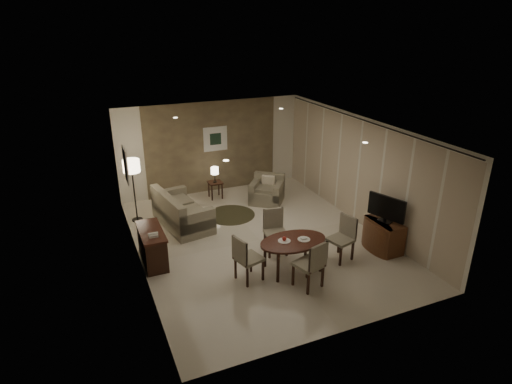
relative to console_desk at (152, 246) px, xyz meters
name	(u,v)px	position (x,y,z in m)	size (l,w,h in m)	color
room_shell	(253,181)	(2.49, 0.40, 0.98)	(5.50, 7.00, 2.70)	beige
taupe_accent	(212,147)	(2.49, 3.48, 0.98)	(3.96, 0.03, 2.70)	#7F704F
curtain_wall	(358,172)	(5.17, 0.00, 0.95)	(0.08, 6.70, 2.58)	beige
curtain_rod	(363,120)	(5.17, 0.00, 2.27)	(0.03, 0.03, 6.80)	black
art_back_frame	(215,139)	(2.59, 3.46, 1.23)	(0.72, 0.03, 0.72)	silver
art_back_canvas	(216,139)	(2.59, 3.44, 1.23)	(0.34, 0.01, 0.34)	#1A3020
art_left_frame	(126,165)	(-0.23, 1.20, 1.48)	(0.03, 0.60, 0.80)	silver
art_left_canvas	(126,165)	(-0.21, 1.20, 1.48)	(0.01, 0.46, 0.64)	gray
downlight_nl	(226,161)	(1.09, -1.80, 2.31)	(0.10, 0.10, 0.01)	white
downlight_nr	(365,143)	(3.89, -1.80, 2.31)	(0.10, 0.10, 0.01)	white
downlight_fl	(175,118)	(1.09, 1.80, 2.31)	(0.10, 0.10, 0.01)	white
downlight_fr	(281,109)	(3.89, 1.80, 2.31)	(0.10, 0.10, 0.01)	white
console_desk	(152,246)	(0.00, 0.00, 0.00)	(0.48, 1.20, 0.75)	#4D2418
telephone	(153,235)	(0.00, -0.30, 0.43)	(0.20, 0.14, 0.09)	white
tv_cabinet	(384,235)	(4.89, -1.50, -0.03)	(0.48, 0.90, 0.70)	brown
flat_tv	(386,208)	(4.87, -1.50, 0.65)	(0.06, 0.88, 0.60)	black
dining_table	(293,255)	(2.62, -1.43, -0.04)	(1.42, 0.89, 0.67)	#4D2418
chair_near	(308,264)	(2.60, -2.10, 0.13)	(0.49, 0.49, 1.00)	gray
chair_far	(276,233)	(2.59, -0.69, 0.12)	(0.48, 0.48, 0.98)	gray
chair_left	(249,258)	(1.64, -1.43, 0.11)	(0.47, 0.47, 0.98)	gray
chair_right	(341,239)	(3.74, -1.48, 0.11)	(0.47, 0.47, 0.97)	gray
plate_a	(284,241)	(2.44, -1.38, 0.30)	(0.26, 0.26, 0.02)	white
plate_b	(304,239)	(2.84, -1.48, 0.30)	(0.26, 0.26, 0.02)	white
fruit_apple	(284,239)	(2.44, -1.38, 0.35)	(0.09, 0.09, 0.09)	#9E1B12
napkin	(304,238)	(2.84, -1.48, 0.32)	(0.12, 0.08, 0.03)	white
round_rug	(231,215)	(2.35, 1.57, -0.37)	(1.28, 1.28, 0.01)	#3D3A22
sofa	(182,209)	(1.03, 1.51, 0.07)	(0.94, 1.87, 0.88)	gray
armchair	(267,190)	(3.58, 1.98, 0.01)	(0.87, 0.82, 0.77)	gray
side_table	(215,190)	(2.35, 2.87, -0.13)	(0.38, 0.38, 0.49)	#331C11
table_lamp	(215,174)	(2.35, 2.87, 0.36)	(0.22, 0.22, 0.50)	#FFEAC1
floor_lamp	(134,191)	(0.00, 2.23, 0.45)	(0.42, 0.42, 1.65)	#FFE5B7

